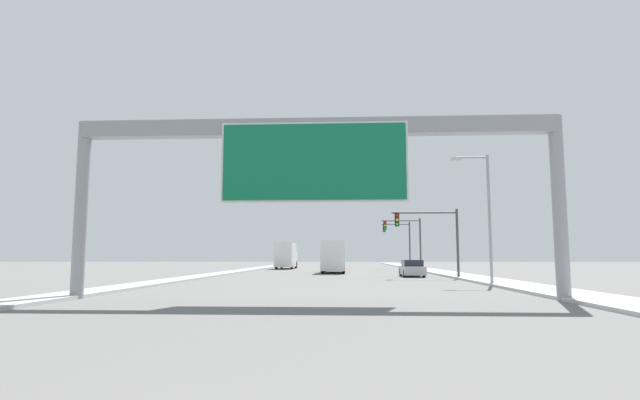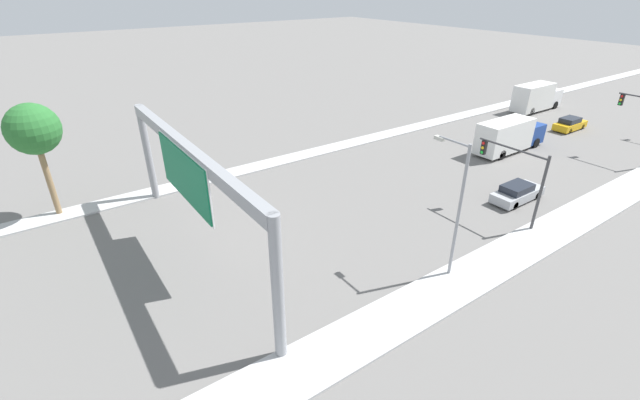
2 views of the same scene
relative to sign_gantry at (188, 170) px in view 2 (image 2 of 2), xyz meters
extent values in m
cube|color=#B5B5B5|center=(-10.75, 42.10, -5.80)|extent=(2.00, 120.00, 0.15)
cylinder|color=gray|center=(-9.95, 0.10, -2.11)|extent=(0.54, 0.54, 7.52)
cylinder|color=gray|center=(9.95, 0.10, -2.11)|extent=(0.54, 0.54, 7.52)
cube|color=gray|center=(0.00, 0.10, 1.30)|extent=(19.90, 0.60, 0.70)
cube|color=white|center=(0.00, -0.20, -0.24)|extent=(7.75, 0.08, 3.37)
cube|color=#0F6B42|center=(0.00, -0.25, -0.24)|extent=(7.55, 0.16, 3.17)
cube|color=gold|center=(0.00, 44.73, -5.33)|extent=(1.76, 4.54, 0.74)
cube|color=#1E232D|center=(0.00, 44.51, -4.68)|extent=(1.55, 2.36, 0.56)
cylinder|color=black|center=(-0.77, 46.14, -5.55)|extent=(0.22, 0.64, 0.64)
cylinder|color=black|center=(0.77, 46.14, -5.55)|extent=(0.22, 0.64, 0.64)
cylinder|color=black|center=(-0.77, 43.33, -5.55)|extent=(0.22, 0.64, 0.64)
cylinder|color=black|center=(0.77, 43.33, -5.55)|extent=(0.22, 0.64, 0.64)
cube|color=#A5A8AD|center=(7.00, 23.37, -5.34)|extent=(1.80, 4.76, 0.71)
cube|color=#1E232D|center=(7.00, 23.13, -4.71)|extent=(1.58, 2.48, 0.54)
cylinder|color=black|center=(6.21, 24.85, -5.55)|extent=(0.22, 0.64, 0.64)
cylinder|color=black|center=(7.79, 24.85, -5.55)|extent=(0.22, 0.64, 0.64)
cylinder|color=black|center=(6.21, 21.90, -5.55)|extent=(0.22, 0.64, 0.64)
cylinder|color=black|center=(7.79, 21.90, -5.55)|extent=(0.22, 0.64, 0.64)
cube|color=white|center=(-7.00, 52.44, -4.51)|extent=(2.19, 2.37, 2.14)
cube|color=silver|center=(-7.00, 48.21, -3.93)|extent=(2.38, 6.09, 3.28)
cylinder|color=black|center=(-8.05, 52.32, -5.37)|extent=(0.28, 1.00, 1.00)
cylinder|color=black|center=(-5.95, 52.32, -5.37)|extent=(0.28, 1.00, 1.00)
cylinder|color=black|center=(-8.05, 46.69, -5.37)|extent=(0.28, 1.00, 1.00)
cylinder|color=black|center=(-5.95, 46.69, -5.37)|extent=(0.28, 1.00, 1.00)
cube|color=navy|center=(0.00, 36.05, -4.59)|extent=(2.22, 2.48, 1.96)
cube|color=silver|center=(0.00, 31.62, -4.06)|extent=(2.41, 6.39, 3.03)
cylinder|color=black|center=(-1.07, 35.93, -5.37)|extent=(0.28, 1.00, 1.00)
cylinder|color=black|center=(1.07, 35.93, -5.37)|extent=(0.28, 1.00, 1.00)
cylinder|color=black|center=(-1.07, 30.02, -5.37)|extent=(0.28, 1.00, 1.00)
cylinder|color=black|center=(1.07, 30.02, -5.37)|extent=(0.28, 1.00, 1.00)
cylinder|color=#3D3D3F|center=(10.25, 20.10, -3.10)|extent=(0.20, 0.20, 5.55)
cylinder|color=#3D3D3F|center=(7.64, 20.10, -0.62)|extent=(5.22, 0.14, 0.14)
cube|color=black|center=(5.45, 20.10, -1.20)|extent=(0.35, 0.28, 1.05)
cylinder|color=red|center=(5.45, 19.94, -0.85)|extent=(0.22, 0.04, 0.22)
cylinder|color=yellow|center=(5.45, 19.94, -1.20)|extent=(0.22, 0.04, 0.22)
cylinder|color=green|center=(5.45, 19.94, -1.55)|extent=(0.22, 0.04, 0.22)
cube|color=black|center=(6.04, 40.10, -0.44)|extent=(0.35, 0.28, 1.05)
cylinder|color=red|center=(6.04, 39.94, -0.09)|extent=(0.22, 0.04, 0.22)
cylinder|color=yellow|center=(6.04, 39.94, -0.44)|extent=(0.22, 0.04, 0.22)
cylinder|color=green|center=(6.04, 39.94, -0.79)|extent=(0.22, 0.04, 0.22)
cylinder|color=#8C704C|center=(-11.16, -6.64, -2.57)|extent=(0.41, 0.41, 6.61)
sphere|color=#286B2D|center=(-11.16, -6.64, 0.74)|extent=(3.50, 3.50, 3.50)
cylinder|color=gray|center=(10.35, 11.34, -1.78)|extent=(0.18, 0.18, 8.18)
cylinder|color=gray|center=(9.36, 11.34, 2.16)|extent=(1.98, 0.12, 0.12)
cube|color=#B2B2A8|center=(8.37, 11.34, 2.06)|extent=(0.60, 0.28, 0.20)
camera|label=1|loc=(1.29, -20.45, -4.10)|focal=28.00mm
camera|label=2|loc=(22.80, -6.67, 9.70)|focal=24.00mm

